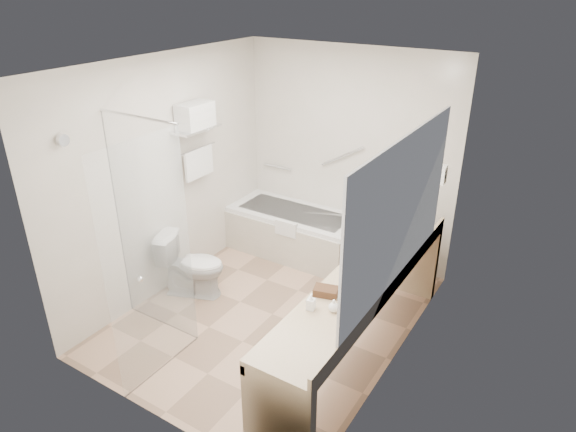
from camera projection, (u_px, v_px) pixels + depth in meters
The scene contains 25 objects.
floor at pixel (273, 314), 5.28m from camera, with size 3.20×3.20×0.00m, color tan.
ceiling at pixel (269, 64), 4.20m from camera, with size 2.60×3.20×0.10m, color white.
wall_back at pixel (347, 156), 5.96m from camera, with size 2.60×0.10×2.50m, color beige.
wall_front at pixel (141, 284), 3.52m from camera, with size 2.60×0.10×2.50m, color beige.
wall_left at pixel (168, 177), 5.37m from camera, with size 0.10×3.20×2.50m, color beige.
wall_right at pixel (405, 238), 4.12m from camera, with size 0.10×3.20×2.50m, color beige.
bathtub at pixel (294, 232), 6.35m from camera, with size 1.60×0.73×0.59m.
grab_bar_short at pixel (278, 167), 6.52m from camera, with size 0.03×0.03×0.40m, color silver.
grab_bar_long at pixel (342, 156), 5.96m from camera, with size 0.03×0.03×0.60m, color silver.
shower_enclosure at pixel (150, 244), 4.42m from camera, with size 0.96×0.91×2.11m.
towel_shelf at pixel (196, 124), 5.35m from camera, with size 0.24×0.55×0.81m.
vanity_counter at pixel (361, 300), 4.39m from camera, with size 0.55×2.70×0.95m.
sink at pixel (384, 263), 4.61m from camera, with size 0.40×0.52×0.14m, color silver.
faucet at pixel (401, 257), 4.49m from camera, with size 0.03×0.03×0.14m, color silver.
mirror at pixel (401, 211), 3.88m from camera, with size 0.02×2.00×1.20m, color #ABAFB7.
hairdryer_unit at pixel (442, 175), 4.86m from camera, with size 0.08×0.10×0.18m, color white.
toilet at pixel (192, 265), 5.49m from camera, with size 0.39×0.70×0.69m, color silver.
amenity_basket at pixel (326, 291), 4.09m from camera, with size 0.19×0.13×0.06m, color #462E19.
soap_bottle_a at pixel (311, 306), 3.91m from camera, with size 0.06×0.14×0.06m, color white.
soap_bottle_b at pixel (334, 307), 3.88m from camera, with size 0.08×0.10×0.08m, color white.
water_bottle_left at pixel (391, 224), 5.04m from camera, with size 0.06×0.06×0.20m.
water_bottle_mid at pixel (407, 220), 5.12m from camera, with size 0.07×0.07×0.22m.
water_bottle_right at pixel (400, 238), 4.76m from camera, with size 0.07×0.07×0.22m.
drinking_glass_near at pixel (383, 237), 4.91m from camera, with size 0.06×0.06×0.08m, color silver.
drinking_glass_far at pixel (400, 219), 5.25m from camera, with size 0.07×0.07×0.10m, color silver.
Camera 1 is at (2.44, -3.58, 3.18)m, focal length 32.00 mm.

